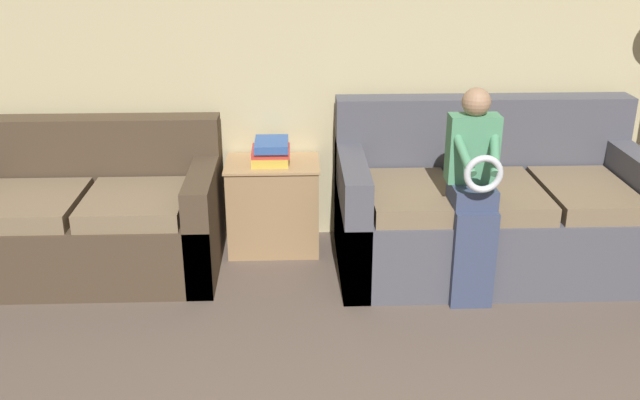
# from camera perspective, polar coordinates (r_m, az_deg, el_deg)

# --- Properties ---
(wall_back) EXTENTS (7.62, 0.06, 2.55)m
(wall_back) POSITION_cam_1_polar(r_m,az_deg,el_deg) (4.78, 4.44, 11.69)
(wall_back) COLOR #C6B789
(wall_back) RESTS_ON ground_plane
(couch_main) EXTENTS (1.93, 0.98, 1.02)m
(couch_main) POSITION_cam_1_polar(r_m,az_deg,el_deg) (4.66, 13.43, -0.93)
(couch_main) COLOR #4C4C56
(couch_main) RESTS_ON ground_plane
(couch_side) EXTENTS (1.60, 0.90, 0.91)m
(couch_side) POSITION_cam_1_polar(r_m,az_deg,el_deg) (4.72, -17.79, -1.48)
(couch_side) COLOR #473828
(couch_side) RESTS_ON ground_plane
(child_left_seated) EXTENTS (0.29, 0.37, 1.23)m
(child_left_seated) POSITION_cam_1_polar(r_m,az_deg,el_deg) (4.10, 12.18, 0.94)
(child_left_seated) COLOR #384260
(child_left_seated) RESTS_ON ground_plane
(side_shelf) EXTENTS (0.62, 0.43, 0.61)m
(side_shelf) POSITION_cam_1_polar(r_m,az_deg,el_deg) (4.77, -3.76, -0.37)
(side_shelf) COLOR #9E7A51
(side_shelf) RESTS_ON ground_plane
(book_stack) EXTENTS (0.25, 0.29, 0.15)m
(book_stack) POSITION_cam_1_polar(r_m,az_deg,el_deg) (4.64, -3.95, 3.89)
(book_stack) COLOR gold
(book_stack) RESTS_ON side_shelf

